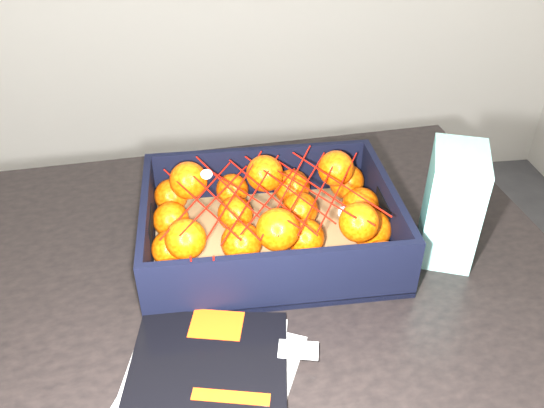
{
  "coord_description": "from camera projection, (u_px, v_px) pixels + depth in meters",
  "views": [
    {
      "loc": [
        0.25,
        -0.38,
        1.38
      ],
      "look_at": [
        0.35,
        0.35,
        0.86
      ],
      "focal_mm": 37.57,
      "sensor_mm": 36.0,
      "label": 1
    }
  ],
  "objects": [
    {
      "name": "clementine_heap",
      "position": [
        273.0,
        217.0,
        0.96
      ],
      "size": [
        0.4,
        0.29,
        0.12
      ],
      "color": "#E84D04",
      "rests_on": "produce_crate"
    },
    {
      "name": "table",
      "position": [
        213.0,
        313.0,
        1.0
      ],
      "size": [
        1.26,
        0.9,
        0.75
      ],
      "color": "black",
      "rests_on": "ground"
    },
    {
      "name": "retail_carton",
      "position": [
        452.0,
        204.0,
        0.93
      ],
      "size": [
        0.12,
        0.15,
        0.19
      ],
      "primitive_type": "cube",
      "rotation": [
        0.0,
        0.0,
        -0.37
      ],
      "color": "silver",
      "rests_on": "table"
    },
    {
      "name": "produce_crate",
      "position": [
        270.0,
        231.0,
        0.97
      ],
      "size": [
        0.42,
        0.31,
        0.11
      ],
      "color": "olive",
      "rests_on": "table"
    },
    {
      "name": "mesh_net",
      "position": [
        267.0,
        196.0,
        0.92
      ],
      "size": [
        0.35,
        0.28,
        0.1
      ],
      "color": "#BE0F07",
      "rests_on": "clementine_heap"
    },
    {
      "name": "magazine_stack",
      "position": [
        202.0,
        397.0,
        0.73
      ],
      "size": [
        0.32,
        0.34,
        0.02
      ],
      "color": "silver",
      "rests_on": "table"
    }
  ]
}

